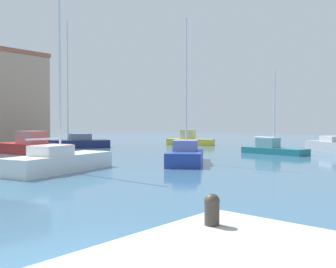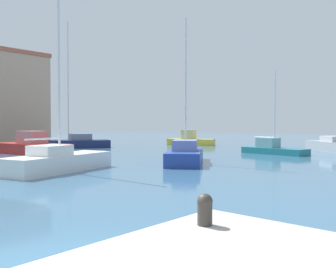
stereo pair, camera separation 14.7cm
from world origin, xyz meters
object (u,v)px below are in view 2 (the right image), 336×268
at_px(sailboat_blue_far_right, 185,154).
at_px(sailboat_white_far_left, 58,161).
at_px(motorboat_red_behind_lamppost, 32,147).
at_px(motorboat_grey_inner_mooring, 332,146).
at_px(motorboat_yellow_center_channel, 190,140).
at_px(sailboat_navy_mid_harbor, 70,143).
at_px(mooring_bollard, 205,208).
at_px(sailboat_teal_distant_east, 273,148).

bearing_deg(sailboat_blue_far_right, sailboat_white_far_left, 163.01).
xyz_separation_m(motorboat_red_behind_lamppost, motorboat_grey_inner_mooring, (20.06, -18.86, -0.08)).
distance_m(motorboat_yellow_center_channel, motorboat_red_behind_lamppost, 20.36).
distance_m(motorboat_grey_inner_mooring, sailboat_navy_mid_harbor, 26.89).
distance_m(sailboat_white_far_left, motorboat_red_behind_lamppost, 13.50).
bearing_deg(mooring_bollard, sailboat_blue_far_right, 39.85).
bearing_deg(sailboat_navy_mid_harbor, sailboat_white_far_left, -125.29).
bearing_deg(motorboat_yellow_center_channel, sailboat_teal_distant_east, -114.42).
relative_size(mooring_bollard, sailboat_teal_distant_east, 0.07).
bearing_deg(motorboat_grey_inner_mooring, sailboat_white_far_left, 165.79).
relative_size(sailboat_teal_distant_east, motorboat_red_behind_lamppost, 0.90).
xyz_separation_m(mooring_bollard, motorboat_red_behind_lamppost, (11.26, 26.71, -0.53)).
xyz_separation_m(sailboat_teal_distant_east, motorboat_yellow_center_channel, (6.43, 14.15, 0.10)).
height_order(motorboat_yellow_center_channel, sailboat_navy_mid_harbor, sailboat_navy_mid_harbor).
relative_size(motorboat_red_behind_lamppost, sailboat_navy_mid_harbor, 0.58).
xyz_separation_m(motorboat_yellow_center_channel, motorboat_grey_inner_mooring, (-0.23, -17.18, -0.02)).
bearing_deg(sailboat_white_far_left, sailboat_blue_far_right, -16.99).
relative_size(motorboat_grey_inner_mooring, sailboat_navy_mid_harbor, 0.48).
xyz_separation_m(mooring_bollard, sailboat_navy_mid_harbor, (18.21, 31.33, -0.60)).
height_order(sailboat_white_far_left, sailboat_blue_far_right, sailboat_white_far_left).
bearing_deg(motorboat_grey_inner_mooring, sailboat_teal_distant_east, 153.93).
height_order(motorboat_yellow_center_channel, sailboat_white_far_left, sailboat_white_far_left).
bearing_deg(sailboat_white_far_left, sailboat_teal_distant_east, -10.01).
bearing_deg(motorboat_red_behind_lamppost, motorboat_yellow_center_channel, -4.72).
bearing_deg(sailboat_teal_distant_east, sailboat_navy_mid_harbor, 108.70).
distance_m(sailboat_teal_distant_east, sailboat_navy_mid_harbor, 21.58).
bearing_deg(sailboat_blue_far_right, sailboat_teal_distant_east, -4.71).
xyz_separation_m(motorboat_yellow_center_channel, sailboat_blue_far_right, (-17.43, -13.25, 0.02)).
relative_size(sailboat_blue_far_right, sailboat_navy_mid_harbor, 0.70).
bearing_deg(motorboat_yellow_center_channel, sailboat_white_far_left, -157.00).
xyz_separation_m(sailboat_teal_distant_east, sailboat_navy_mid_harbor, (-6.92, 20.45, 0.08)).
bearing_deg(mooring_bollard, motorboat_grey_inner_mooring, 14.08).
xyz_separation_m(mooring_bollard, motorboat_yellow_center_channel, (31.55, 25.04, -0.58)).
height_order(mooring_bollard, motorboat_grey_inner_mooring, motorboat_grey_inner_mooring).
relative_size(sailboat_white_far_left, sailboat_navy_mid_harbor, 0.72).
distance_m(motorboat_red_behind_lamppost, sailboat_navy_mid_harbor, 8.34).
distance_m(sailboat_white_far_left, sailboat_blue_far_right, 8.38).
height_order(sailboat_teal_distant_east, sailboat_blue_far_right, sailboat_blue_far_right).
height_order(mooring_bollard, sailboat_white_far_left, sailboat_white_far_left).
relative_size(mooring_bollard, motorboat_yellow_center_channel, 0.09).
relative_size(mooring_bollard, motorboat_red_behind_lamppost, 0.07).
height_order(motorboat_yellow_center_channel, motorboat_grey_inner_mooring, motorboat_yellow_center_channel).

